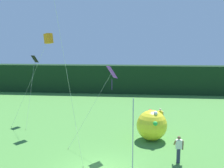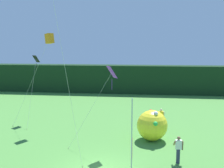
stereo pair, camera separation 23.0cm
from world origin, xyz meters
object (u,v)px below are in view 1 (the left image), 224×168
(person_near_banner, at_px, (179,148))
(kite_black_diamond_1, at_px, (34,63))
(banner_flag, at_px, (133,140))
(inflatable_balloon, at_px, (152,125))
(person_mid_field, at_px, (160,118))
(kite_purple_diamond_0, at_px, (110,75))
(kite_orange_box_3, at_px, (48,39))

(person_near_banner, bearing_deg, kite_black_diamond_1, 146.07)
(banner_flag, xyz_separation_m, inflatable_balloon, (1.27, 5.60, -0.96))
(banner_flag, xyz_separation_m, kite_black_diamond_1, (-9.14, 9.95, 3.18))
(person_mid_field, relative_size, kite_black_diamond_1, 0.28)
(person_near_banner, distance_m, kite_purple_diamond_0, 6.14)
(kite_black_diamond_1, xyz_separation_m, kite_orange_box_3, (2.03, -1.86, 2.11))
(kite_orange_box_3, bearing_deg, kite_black_diamond_1, 137.54)
(person_mid_field, xyz_separation_m, kite_orange_box_3, (-9.20, -0.27, 6.46))
(inflatable_balloon, bearing_deg, person_mid_field, 73.35)
(person_near_banner, relative_size, kite_purple_diamond_0, 0.29)
(banner_flag, distance_m, inflatable_balloon, 5.82)
(kite_black_diamond_1, bearing_deg, banner_flag, -47.45)
(person_near_banner, relative_size, kite_orange_box_3, 0.21)
(person_mid_field, height_order, kite_orange_box_3, kite_orange_box_3)
(banner_flag, relative_size, kite_orange_box_3, 0.55)
(person_mid_field, bearing_deg, kite_black_diamond_1, 171.94)
(kite_black_diamond_1, bearing_deg, kite_orange_box_3, -42.46)
(kite_black_diamond_1, relative_size, kite_orange_box_3, 0.76)
(person_near_banner, height_order, person_mid_field, person_mid_field)
(person_mid_field, xyz_separation_m, inflatable_balloon, (-0.83, -2.76, 0.22))
(banner_flag, height_order, person_mid_field, banner_flag)
(person_near_banner, relative_size, inflatable_balloon, 0.72)
(person_near_banner, height_order, inflatable_balloon, inflatable_balloon)
(person_near_banner, xyz_separation_m, person_mid_field, (-0.56, 6.34, 0.03))
(kite_orange_box_3, bearing_deg, inflatable_balloon, -16.58)
(banner_flag, height_order, inflatable_balloon, banner_flag)
(kite_purple_diamond_0, distance_m, kite_black_diamond_1, 9.71)
(inflatable_balloon, relative_size, kite_purple_diamond_0, 0.41)
(inflatable_balloon, bearing_deg, person_near_banner, -68.83)
(person_near_banner, distance_m, kite_black_diamond_1, 14.87)
(inflatable_balloon, height_order, kite_black_diamond_1, kite_black_diamond_1)
(kite_black_diamond_1, bearing_deg, person_mid_field, -8.06)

